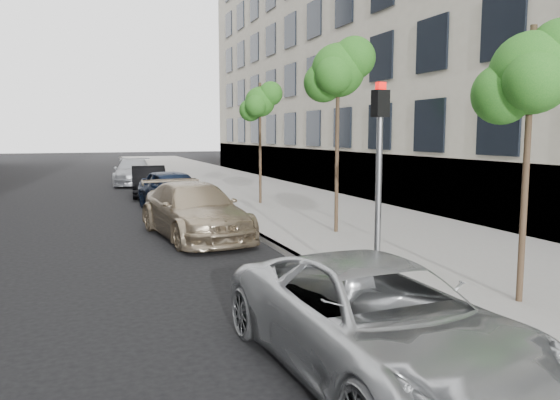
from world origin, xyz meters
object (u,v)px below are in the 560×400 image
signal_pole (379,165)px  suv (195,211)px  tree_far (261,102)px  minivan (378,321)px  tree_mid (339,70)px  sedan_blue (173,190)px  sedan_rear (134,172)px  sedan_black (149,181)px  tree_near (533,73)px

signal_pole → suv: 7.00m
tree_far → suv: 7.12m
tree_far → minivan: size_ratio=0.96×
tree_mid → signal_pole: tree_mid is taller
tree_mid → sedan_blue: tree_mid is taller
suv → signal_pole: bearing=-82.7°
tree_far → sedan_rear: tree_far is taller
tree_mid → minivan: bearing=-113.1°
minivan → sedan_blue: sedan_blue is taller
suv → sedan_blue: (0.26, 5.24, 0.02)m
suv → sedan_black: (0.01, 10.20, -0.05)m
suv → minivan: bearing=-95.1°
signal_pole → suv: bearing=96.7°
minivan → suv: (-0.26, 9.05, 0.06)m
sedan_blue → sedan_black: bearing=85.3°
minivan → suv: size_ratio=0.95×
tree_far → signal_pole: bearing=-99.2°
tree_near → sedan_blue: size_ratio=0.99×
tree_near → sedan_blue: 13.71m
tree_mid → minivan: 9.27m
suv → sedan_rear: bearing=83.6°
tree_mid → signal_pole: size_ratio=1.49×
tree_far → signal_pole: 12.15m
tree_far → signal_pole: (-1.93, -11.89, -1.65)m
tree_near → signal_pole: size_ratio=1.26×
tree_near → sedan_blue: (-3.33, 12.98, -2.90)m
tree_near → tree_far: size_ratio=0.95×
minivan → sedan_blue: (0.00, 14.29, 0.09)m
signal_pole → tree_far: bearing=73.4°
tree_mid → signal_pole: 6.10m
signal_pole → minivan: (-1.40, -2.42, -1.60)m
minivan → suv: bearing=88.8°
tree_near → sedan_black: bearing=101.3°
tree_near → suv: bearing=114.8°
minivan → tree_far: bearing=74.0°
tree_near → suv: (-3.58, 7.74, -2.92)m
tree_far → sedan_rear: 11.86m
minivan → sedan_black: bearing=87.9°
tree_mid → sedan_rear: 18.07m
sedan_blue → tree_mid: bearing=-70.4°
minivan → sedan_rear: size_ratio=0.98×
tree_far → signal_pole: tree_far is taller
sedan_blue → signal_pole: bearing=-90.8°
tree_near → sedan_rear: size_ratio=0.89×
tree_far → signal_pole: size_ratio=1.33×
signal_pole → sedan_rear: bearing=87.1°
tree_mid → tree_near: bearing=-90.0°
sedan_rear → tree_mid: bearing=-70.5°
signal_pole → minivan: signal_pole is taller
tree_far → minivan: bearing=-103.1°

